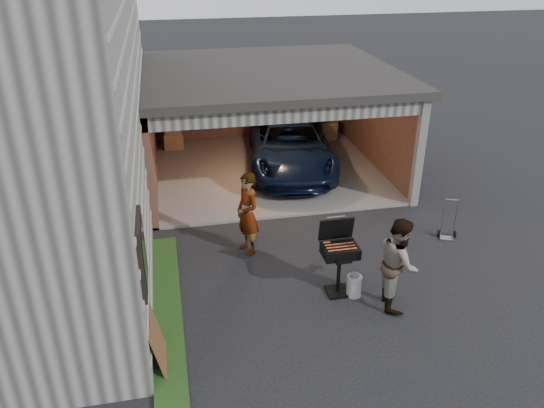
{
  "coord_description": "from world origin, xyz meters",
  "views": [
    {
      "loc": [
        -1.96,
        -7.38,
        5.94
      ],
      "look_at": [
        -0.02,
        2.04,
        1.15
      ],
      "focal_mm": 35.0,
      "sensor_mm": 36.0,
      "label": 1
    }
  ],
  "objects": [
    {
      "name": "minivan",
      "position": [
        1.42,
        6.41,
        0.68
      ],
      "size": [
        2.97,
        5.19,
        1.36
      ],
      "primitive_type": "imported",
      "rotation": [
        0.0,
        0.0,
        -0.15
      ],
      "color": "black",
      "rests_on": "ground"
    },
    {
      "name": "man",
      "position": [
        1.81,
        -0.13,
        0.87
      ],
      "size": [
        0.83,
        0.97,
        1.73
      ],
      "primitive_type": "imported",
      "rotation": [
        0.0,
        0.0,
        1.34
      ],
      "color": "#48261C",
      "rests_on": "ground"
    },
    {
      "name": "ground",
      "position": [
        0.0,
        0.0,
        0.0
      ],
      "size": [
        80.0,
        80.0,
        0.0
      ],
      "primitive_type": "plane",
      "color": "black",
      "rests_on": "ground"
    },
    {
      "name": "bbq_grill",
      "position": [
        0.9,
        0.42,
        0.86
      ],
      "size": [
        0.65,
        0.57,
        1.44
      ],
      "color": "black",
      "rests_on": "ground"
    },
    {
      "name": "propane_tank",
      "position": [
        1.17,
        0.25,
        0.21
      ],
      "size": [
        0.29,
        0.29,
        0.42
      ],
      "primitive_type": "cylinder",
      "rotation": [
        0.0,
        0.0,
        -0.04
      ],
      "color": "#B9BAB5",
      "rests_on": "ground"
    },
    {
      "name": "hand_truck",
      "position": [
        3.92,
        1.86,
        0.18
      ],
      "size": [
        0.43,
        0.39,
        0.94
      ],
      "rotation": [
        0.0,
        0.0,
        -0.37
      ],
      "color": "slate",
      "rests_on": "ground"
    },
    {
      "name": "groundcover_strip",
      "position": [
        -2.25,
        -1.0,
        0.03
      ],
      "size": [
        0.5,
        8.0,
        0.06
      ],
      "primitive_type": "cube",
      "color": "#193814",
      "rests_on": "ground"
    },
    {
      "name": "woman",
      "position": [
        -0.5,
        2.2,
        0.89
      ],
      "size": [
        0.62,
        0.75,
        1.78
      ],
      "primitive_type": "imported",
      "rotation": [
        0.0,
        0.0,
        -1.24
      ],
      "color": "#A1BDCA",
      "rests_on": "ground"
    },
    {
      "name": "plywood_panel",
      "position": [
        -2.4,
        -0.85,
        0.44
      ],
      "size": [
        0.22,
        0.8,
        0.89
      ],
      "primitive_type": "cube",
      "rotation": [
        0.0,
        -0.21,
        0.0
      ],
      "color": "brown",
      "rests_on": "ground"
    },
    {
      "name": "garage",
      "position": [
        0.76,
        6.79,
        1.87
      ],
      "size": [
        6.8,
        6.3,
        2.9
      ],
      "color": "#605E59",
      "rests_on": "ground"
    }
  ]
}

